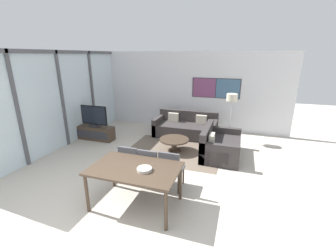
{
  "coord_description": "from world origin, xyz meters",
  "views": [
    {
      "loc": [
        1.91,
        -2.37,
        2.66
      ],
      "look_at": [
        0.23,
        2.77,
        0.95
      ],
      "focal_mm": 24.0,
      "sensor_mm": 36.0,
      "label": 1
    }
  ],
  "objects_px": {
    "dining_table": "(135,171)",
    "dining_chair_right": "(171,168)",
    "sofa_side": "(218,146)",
    "dining_chair_left": "(131,161)",
    "television": "(94,116)",
    "coffee_table": "(174,142)",
    "floor_lamp": "(232,102)",
    "tv_console": "(96,133)",
    "sofa_main": "(186,128)",
    "dining_chair_centre": "(150,165)",
    "fruit_bowl": "(144,169)"
  },
  "relations": [
    {
      "from": "television",
      "to": "dining_table",
      "type": "relative_size",
      "value": 0.59
    },
    {
      "from": "tv_console",
      "to": "dining_chair_centre",
      "type": "height_order",
      "value": "dining_chair_centre"
    },
    {
      "from": "dining_table",
      "to": "dining_chair_left",
      "type": "relative_size",
      "value": 1.83
    },
    {
      "from": "dining_chair_centre",
      "to": "fruit_bowl",
      "type": "bearing_deg",
      "value": -73.8
    },
    {
      "from": "television",
      "to": "dining_chair_right",
      "type": "relative_size",
      "value": 1.08
    },
    {
      "from": "dining_chair_left",
      "to": "coffee_table",
      "type": "bearing_deg",
      "value": 77.77
    },
    {
      "from": "sofa_side",
      "to": "dining_table",
      "type": "xyz_separation_m",
      "value": [
        -1.2,
        -2.68,
        0.43
      ]
    },
    {
      "from": "tv_console",
      "to": "dining_chair_centre",
      "type": "xyz_separation_m",
      "value": [
        2.77,
        -2.02,
        0.26
      ]
    },
    {
      "from": "dining_chair_left",
      "to": "dining_chair_centre",
      "type": "bearing_deg",
      "value": -3.6
    },
    {
      "from": "television",
      "to": "sofa_side",
      "type": "relative_size",
      "value": 0.6
    },
    {
      "from": "coffee_table",
      "to": "fruit_bowl",
      "type": "xyz_separation_m",
      "value": [
        0.25,
        -2.63,
        0.52
      ]
    },
    {
      "from": "fruit_bowl",
      "to": "floor_lamp",
      "type": "bearing_deg",
      "value": 73.1
    },
    {
      "from": "sofa_main",
      "to": "dining_table",
      "type": "relative_size",
      "value": 1.32
    },
    {
      "from": "sofa_main",
      "to": "dining_chair_centre",
      "type": "relative_size",
      "value": 2.42
    },
    {
      "from": "sofa_main",
      "to": "sofa_side",
      "type": "bearing_deg",
      "value": -46.6
    },
    {
      "from": "fruit_bowl",
      "to": "floor_lamp",
      "type": "xyz_separation_m",
      "value": [
        1.19,
        3.93,
        0.5
      ]
    },
    {
      "from": "coffee_table",
      "to": "fruit_bowl",
      "type": "height_order",
      "value": "fruit_bowl"
    },
    {
      "from": "tv_console",
      "to": "dining_chair_centre",
      "type": "relative_size",
      "value": 1.44
    },
    {
      "from": "coffee_table",
      "to": "floor_lamp",
      "type": "relative_size",
      "value": 0.55
    },
    {
      "from": "coffee_table",
      "to": "sofa_side",
      "type": "bearing_deg",
      "value": 4.62
    },
    {
      "from": "dining_chair_left",
      "to": "dining_chair_right",
      "type": "height_order",
      "value": "same"
    },
    {
      "from": "floor_lamp",
      "to": "coffee_table",
      "type": "bearing_deg",
      "value": -137.91
    },
    {
      "from": "sofa_main",
      "to": "fruit_bowl",
      "type": "height_order",
      "value": "fruit_bowl"
    },
    {
      "from": "coffee_table",
      "to": "dining_chair_right",
      "type": "relative_size",
      "value": 0.98
    },
    {
      "from": "sofa_side",
      "to": "dining_chair_left",
      "type": "height_order",
      "value": "dining_chair_left"
    },
    {
      "from": "television",
      "to": "floor_lamp",
      "type": "height_order",
      "value": "floor_lamp"
    },
    {
      "from": "floor_lamp",
      "to": "dining_table",
      "type": "bearing_deg",
      "value": -109.89
    },
    {
      "from": "sofa_side",
      "to": "floor_lamp",
      "type": "bearing_deg",
      "value": -9.84
    },
    {
      "from": "television",
      "to": "fruit_bowl",
      "type": "relative_size",
      "value": 3.55
    },
    {
      "from": "floor_lamp",
      "to": "television",
      "type": "bearing_deg",
      "value": -164.07
    },
    {
      "from": "television",
      "to": "sofa_main",
      "type": "height_order",
      "value": "television"
    },
    {
      "from": "coffee_table",
      "to": "dining_table",
      "type": "relative_size",
      "value": 0.54
    },
    {
      "from": "dining_table",
      "to": "dining_chair_right",
      "type": "bearing_deg",
      "value": 57.65
    },
    {
      "from": "dining_chair_right",
      "to": "fruit_bowl",
      "type": "relative_size",
      "value": 3.3
    },
    {
      "from": "tv_console",
      "to": "coffee_table",
      "type": "distance_m",
      "value": 2.73
    },
    {
      "from": "sofa_side",
      "to": "dining_chair_left",
      "type": "xyz_separation_m",
      "value": [
        -1.64,
        -1.98,
        0.22
      ]
    },
    {
      "from": "tv_console",
      "to": "dining_table",
      "type": "bearing_deg",
      "value": -44.17
    },
    {
      "from": "dining_chair_left",
      "to": "television",
      "type": "bearing_deg",
      "value": 139.45
    },
    {
      "from": "sofa_main",
      "to": "dining_chair_centre",
      "type": "height_order",
      "value": "dining_chair_centre"
    },
    {
      "from": "tv_console",
      "to": "dining_table",
      "type": "height_order",
      "value": "dining_table"
    },
    {
      "from": "dining_chair_centre",
      "to": "tv_console",
      "type": "bearing_deg",
      "value": 143.96
    },
    {
      "from": "television",
      "to": "sofa_main",
      "type": "bearing_deg",
      "value": 25.35
    },
    {
      "from": "sofa_side",
      "to": "dining_table",
      "type": "relative_size",
      "value": 0.97
    },
    {
      "from": "tv_console",
      "to": "fruit_bowl",
      "type": "xyz_separation_m",
      "value": [
        2.98,
        -2.74,
        0.58
      ]
    },
    {
      "from": "dining_chair_left",
      "to": "dining_table",
      "type": "bearing_deg",
      "value": -57.59
    },
    {
      "from": "sofa_side",
      "to": "television",
      "type": "bearing_deg",
      "value": 89.81
    },
    {
      "from": "sofa_side",
      "to": "dining_chair_centre",
      "type": "bearing_deg",
      "value": 149.17
    },
    {
      "from": "coffee_table",
      "to": "floor_lamp",
      "type": "height_order",
      "value": "floor_lamp"
    },
    {
      "from": "television",
      "to": "coffee_table",
      "type": "distance_m",
      "value": 2.78
    },
    {
      "from": "coffee_table",
      "to": "fruit_bowl",
      "type": "bearing_deg",
      "value": -84.56
    }
  ]
}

